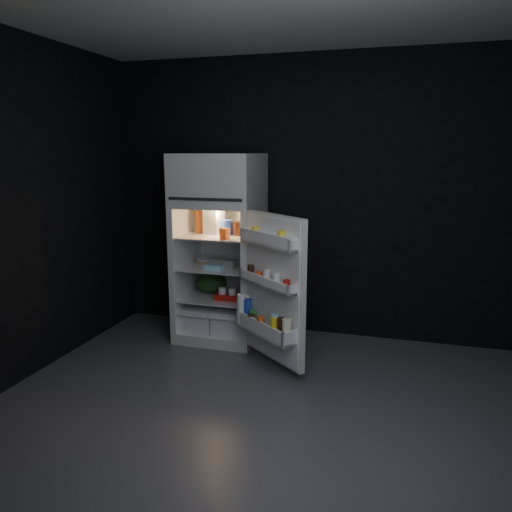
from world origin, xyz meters
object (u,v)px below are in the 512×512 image
(refrigerator, at_px, (220,241))
(yogurt_tray, at_px, (228,297))
(egg_carton, at_px, (222,263))
(milk_jug, at_px, (214,221))
(fridge_door, at_px, (271,290))

(refrigerator, height_order, yogurt_tray, refrigerator)
(egg_carton, xyz_separation_m, yogurt_tray, (0.08, -0.07, -0.31))
(refrigerator, relative_size, milk_jug, 7.42)
(fridge_door, xyz_separation_m, egg_carton, (-0.62, 0.54, 0.08))
(refrigerator, distance_m, yogurt_tray, 0.54)
(refrigerator, xyz_separation_m, milk_jug, (-0.05, -0.02, 0.19))
(egg_carton, distance_m, yogurt_tray, 0.33)
(milk_jug, xyz_separation_m, yogurt_tray, (0.18, -0.13, -0.69))
(refrigerator, xyz_separation_m, egg_carton, (0.05, -0.08, -0.19))
(egg_carton, bearing_deg, refrigerator, 128.64)
(refrigerator, bearing_deg, yogurt_tray, -49.80)
(fridge_door, bearing_deg, milk_jug, 140.41)
(milk_jug, height_order, yogurt_tray, milk_jug)
(fridge_door, relative_size, egg_carton, 4.40)
(refrigerator, xyz_separation_m, yogurt_tray, (0.13, -0.15, -0.50))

